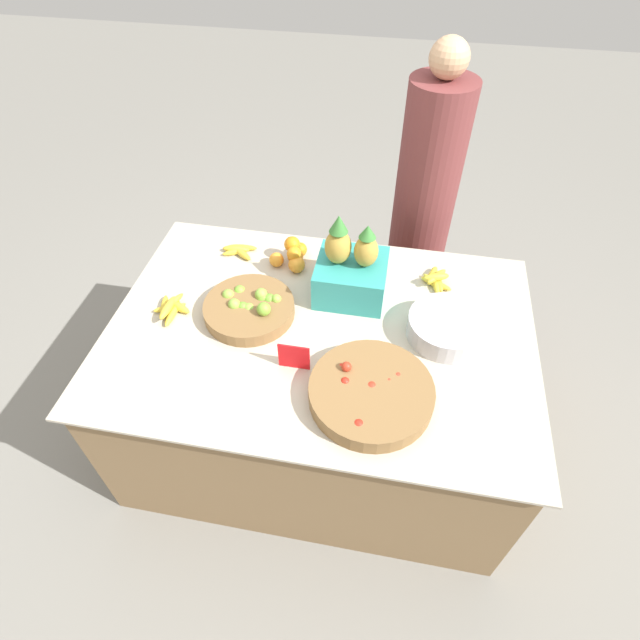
% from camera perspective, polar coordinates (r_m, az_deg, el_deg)
% --- Properties ---
extents(ground_plane, '(12.00, 12.00, 0.00)m').
position_cam_1_polar(ground_plane, '(2.57, -0.00, -12.19)').
color(ground_plane, gray).
extents(market_table, '(1.68, 1.16, 0.73)m').
position_cam_1_polar(market_table, '(2.26, -0.00, -7.31)').
color(market_table, olive).
rests_on(market_table, ground_plane).
extents(lime_bowl, '(0.37, 0.37, 0.11)m').
position_cam_1_polar(lime_bowl, '(2.03, -8.03, 1.38)').
color(lime_bowl, olive).
rests_on(lime_bowl, market_table).
extents(tomato_basket, '(0.44, 0.44, 0.09)m').
position_cam_1_polar(tomato_basket, '(1.75, 5.84, -8.24)').
color(tomato_basket, olive).
rests_on(tomato_basket, market_table).
extents(orange_pile, '(0.17, 0.18, 0.12)m').
position_cam_1_polar(orange_pile, '(2.24, -3.10, 7.43)').
color(orange_pile, orange).
rests_on(orange_pile, market_table).
extents(metal_bowl, '(0.30, 0.30, 0.09)m').
position_cam_1_polar(metal_bowl, '(1.98, 14.24, -0.81)').
color(metal_bowl, '#B7B7BF').
rests_on(metal_bowl, market_table).
extents(price_sign, '(0.12, 0.01, 0.12)m').
position_cam_1_polar(price_sign, '(1.81, -3.00, -4.24)').
color(price_sign, red).
rests_on(price_sign, market_table).
extents(produce_crate, '(0.29, 0.27, 0.38)m').
position_cam_1_polar(produce_crate, '(2.05, 3.54, 5.61)').
color(produce_crate, teal).
rests_on(produce_crate, market_table).
extents(banana_bunch_back_center, '(0.16, 0.17, 0.06)m').
position_cam_1_polar(banana_bunch_back_center, '(2.11, -16.68, 1.30)').
color(banana_bunch_back_center, gold).
rests_on(banana_bunch_back_center, market_table).
extents(banana_bunch_middle_left, '(0.14, 0.18, 0.06)m').
position_cam_1_polar(banana_bunch_middle_left, '(2.21, 13.04, 4.53)').
color(banana_bunch_middle_left, gold).
rests_on(banana_bunch_middle_left, market_table).
extents(banana_bunch_front_left, '(0.16, 0.11, 0.04)m').
position_cam_1_polar(banana_bunch_front_left, '(2.35, -9.27, 7.86)').
color(banana_bunch_front_left, gold).
rests_on(banana_bunch_front_left, market_table).
extents(vendor_person, '(0.30, 0.30, 1.54)m').
position_cam_1_polar(vendor_person, '(2.68, 11.61, 11.94)').
color(vendor_person, brown).
rests_on(vendor_person, ground_plane).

